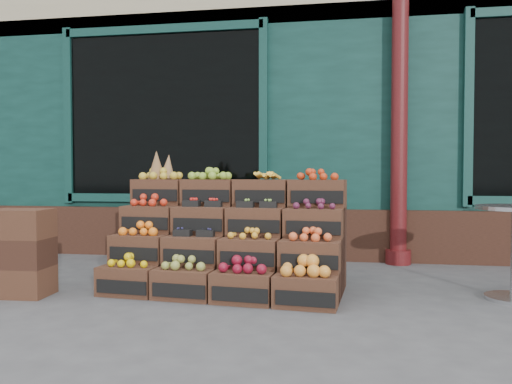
# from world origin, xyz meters

# --- Properties ---
(ground) EXTENTS (60.00, 60.00, 0.00)m
(ground) POSITION_xyz_m (0.00, 0.00, 0.00)
(ground) COLOR #4B4B4E
(ground) RESTS_ON ground
(shop_facade) EXTENTS (12.00, 6.24, 4.80)m
(shop_facade) POSITION_xyz_m (0.00, 5.11, 2.40)
(shop_facade) COLOR #0F3530
(shop_facade) RESTS_ON ground
(crate_display) EXTENTS (2.06, 1.14, 1.24)m
(crate_display) POSITION_xyz_m (-0.42, 0.55, 0.38)
(crate_display) COLOR #46291B
(crate_display) RESTS_ON ground
(spare_crates) EXTENTS (0.50, 0.36, 0.72)m
(spare_crates) POSITION_xyz_m (-2.07, 0.02, 0.36)
(spare_crates) COLOR #46291B
(spare_crates) RESTS_ON ground
(shopkeeper) EXTENTS (0.88, 0.71, 2.08)m
(shopkeeper) POSITION_xyz_m (-1.46, 2.98, 1.04)
(shopkeeper) COLOR #1A5E1D
(shopkeeper) RESTS_ON ground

